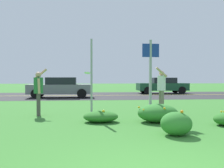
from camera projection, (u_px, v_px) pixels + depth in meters
ground_plane at (107, 108)px, 12.55m from camera, size 120.00×120.00×0.00m
highway_strip at (97, 95)px, 21.63m from camera, size 120.00×9.66×0.01m
highway_center_stripe at (97, 95)px, 21.63m from camera, size 120.00×0.16×0.00m
daylily_clump_near_camera at (176, 124)px, 6.44m from camera, size 0.76×0.76×0.62m
daylily_clump_front_left at (101, 116)px, 8.40m from camera, size 1.10×0.93×0.40m
daylily_clump_mid_right at (158, 113)px, 8.39m from camera, size 1.27×1.18×0.57m
sign_post_near_path at (91, 78)px, 9.35m from camera, size 0.07×0.10×2.75m
sign_post_by_roadside at (150, 72)px, 8.84m from camera, size 0.56×0.10×2.65m
person_thrower_green_shirt at (39, 89)px, 9.84m from camera, size 0.49×0.53×1.76m
person_catcher_white_shirt at (161, 87)px, 11.10m from camera, size 0.52×0.54×1.85m
frisbee_white at (87, 73)px, 10.23m from camera, size 0.25×0.24×0.11m
car_dark_green_center_left at (162, 85)px, 24.41m from camera, size 4.50×2.00×1.45m
car_gray_center_right at (60, 87)px, 19.16m from camera, size 4.50×2.00×1.45m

